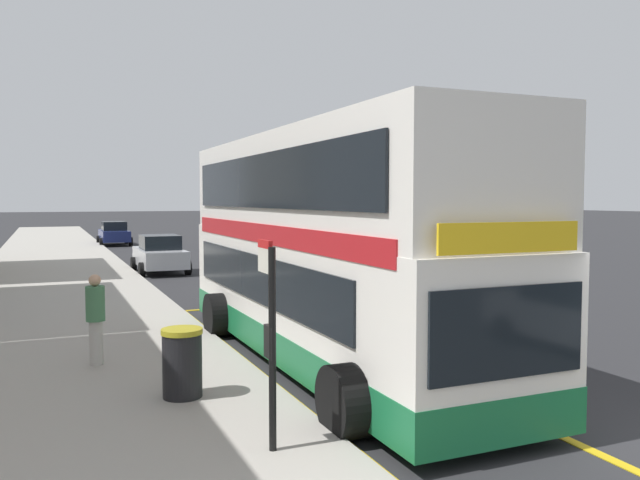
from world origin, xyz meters
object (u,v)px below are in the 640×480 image
at_px(pedestrian_waiting_near_sign, 96,316).
at_px(bus_stop_sign, 270,325).
at_px(parked_car_navy_kerbside, 114,234).
at_px(litter_bin, 182,363).
at_px(double_decker_bus, 324,256).
at_px(parked_car_silver_far, 160,254).
at_px(parked_car_navy_across, 244,235).

bearing_deg(pedestrian_waiting_near_sign, bus_stop_sign, -71.61).
height_order(parked_car_navy_kerbside, pedestrian_waiting_near_sign, pedestrian_waiting_near_sign).
xyz_separation_m(pedestrian_waiting_near_sign, litter_bin, (1.07, -2.55, -0.37)).
bearing_deg(double_decker_bus, parked_car_navy_kerbside, 91.13).
xyz_separation_m(parked_car_navy_kerbside, litter_bin, (-2.43, -35.93, -0.13)).
bearing_deg(parked_car_silver_far, parked_car_navy_across, -119.35).
bearing_deg(parked_car_navy_across, parked_car_silver_far, -122.27).
relative_size(bus_stop_sign, parked_car_navy_across, 0.60).
height_order(double_decker_bus, parked_car_silver_far, double_decker_bus).
bearing_deg(parked_car_silver_far, litter_bin, 82.83).
distance_m(double_decker_bus, litter_bin, 3.79).
bearing_deg(pedestrian_waiting_near_sign, double_decker_bus, -11.83).
distance_m(bus_stop_sign, pedestrian_waiting_near_sign, 5.29).
xyz_separation_m(bus_stop_sign, parked_car_navy_across, (9.57, 33.46, -0.85)).
bearing_deg(parked_car_navy_kerbside, bus_stop_sign, 87.54).
relative_size(parked_car_silver_far, parked_car_navy_across, 1.00).
height_order(parked_car_navy_across, pedestrian_waiting_near_sign, pedestrian_waiting_near_sign).
distance_m(double_decker_bus, parked_car_navy_kerbside, 34.28).
bearing_deg(bus_stop_sign, parked_car_silver_far, 84.39).
bearing_deg(parked_car_navy_across, parked_car_navy_kerbside, 145.70).
xyz_separation_m(parked_car_silver_far, litter_bin, (-2.61, -18.14, -0.13)).
distance_m(parked_car_navy_kerbside, litter_bin, 36.01).
relative_size(double_decker_bus, bus_stop_sign, 4.28).
distance_m(double_decker_bus, parked_car_navy_across, 30.21).
xyz_separation_m(double_decker_bus, bus_stop_sign, (-2.51, -4.11, -0.42)).
height_order(double_decker_bus, litter_bin, double_decker_bus).
relative_size(parked_car_silver_far, parked_car_navy_kerbside, 1.00).
distance_m(double_decker_bus, parked_car_silver_far, 16.52).
bearing_deg(litter_bin, double_decker_bus, 28.32).
bearing_deg(parked_car_navy_across, double_decker_bus, -105.43).
xyz_separation_m(parked_car_navy_kerbside, pedestrian_waiting_near_sign, (-3.50, -33.38, 0.24)).
relative_size(bus_stop_sign, litter_bin, 2.39).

